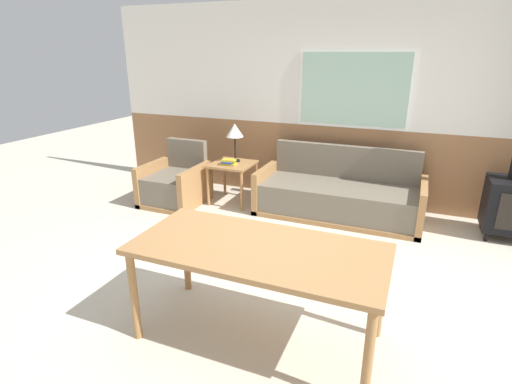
{
  "coord_description": "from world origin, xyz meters",
  "views": [
    {
      "loc": [
        0.92,
        -2.86,
        2.05
      ],
      "look_at": [
        -0.69,
        1.04,
        0.55
      ],
      "focal_mm": 28.0,
      "sensor_mm": 36.0,
      "label": 1
    }
  ],
  "objects_px": {
    "armchair": "(176,185)",
    "side_table": "(232,169)",
    "dining_table": "(258,256)",
    "couch": "(338,197)",
    "table_lamp": "(235,132)"
  },
  "relations": [
    {
      "from": "dining_table",
      "to": "couch",
      "type": "bearing_deg",
      "value": 88.39
    },
    {
      "from": "armchair",
      "to": "table_lamp",
      "type": "relative_size",
      "value": 1.58
    },
    {
      "from": "armchair",
      "to": "side_table",
      "type": "xyz_separation_m",
      "value": [
        0.74,
        0.33,
        0.23
      ]
    },
    {
      "from": "armchair",
      "to": "table_lamp",
      "type": "height_order",
      "value": "table_lamp"
    },
    {
      "from": "table_lamp",
      "to": "armchair",
      "type": "bearing_deg",
      "value": -149.84
    },
    {
      "from": "armchair",
      "to": "couch",
      "type": "bearing_deg",
      "value": 9.46
    },
    {
      "from": "couch",
      "to": "dining_table",
      "type": "xyz_separation_m",
      "value": [
        -0.07,
        -2.59,
        0.42
      ]
    },
    {
      "from": "armchair",
      "to": "dining_table",
      "type": "relative_size",
      "value": 0.47
    },
    {
      "from": "dining_table",
      "to": "armchair",
      "type": "bearing_deg",
      "value": 134.54
    },
    {
      "from": "couch",
      "to": "dining_table",
      "type": "height_order",
      "value": "couch"
    },
    {
      "from": "armchair",
      "to": "table_lamp",
      "type": "bearing_deg",
      "value": 29.33
    },
    {
      "from": "couch",
      "to": "side_table",
      "type": "height_order",
      "value": "couch"
    },
    {
      "from": "couch",
      "to": "armchair",
      "type": "bearing_deg",
      "value": -169.71
    },
    {
      "from": "side_table",
      "to": "dining_table",
      "type": "height_order",
      "value": "dining_table"
    },
    {
      "from": "couch",
      "to": "dining_table",
      "type": "relative_size",
      "value": 1.17
    }
  ]
}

